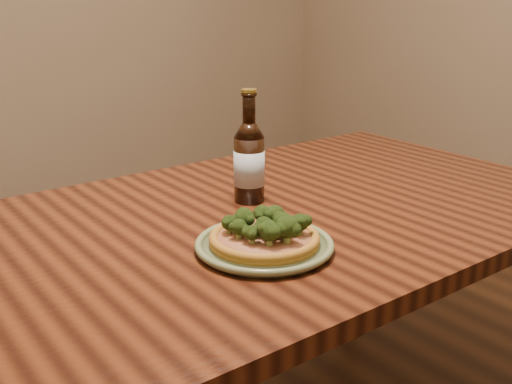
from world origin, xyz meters
TOP-DOWN VIEW (x-y plane):
  - table at (0.00, 0.10)m, footprint 1.60×0.90m
  - plate at (-0.12, -0.07)m, footprint 0.27×0.27m
  - pizza at (-0.12, -0.07)m, footprint 0.21×0.21m
  - beer_bottle at (0.03, 0.18)m, footprint 0.07×0.07m

SIDE VIEW (x-z plane):
  - table at x=0.00m, z-range 0.28..1.03m
  - plate at x=-0.12m, z-range 0.75..0.77m
  - pizza at x=-0.12m, z-range 0.75..0.82m
  - beer_bottle at x=0.03m, z-range 0.72..0.98m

